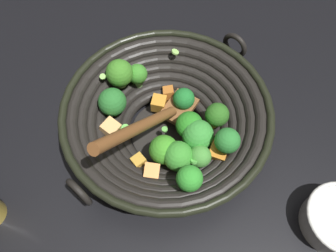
# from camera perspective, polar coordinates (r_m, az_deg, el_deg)

# --- Properties ---
(ground_plane) EXTENTS (4.00, 4.00, 0.00)m
(ground_plane) POSITION_cam_1_polar(r_m,az_deg,el_deg) (0.65, -0.22, -1.38)
(ground_plane) COLOR black
(wok) EXTENTS (0.38, 0.37, 0.23)m
(wok) POSITION_cam_1_polar(r_m,az_deg,el_deg) (0.60, -0.19, 1.25)
(wok) COLOR black
(wok) RESTS_ON ground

